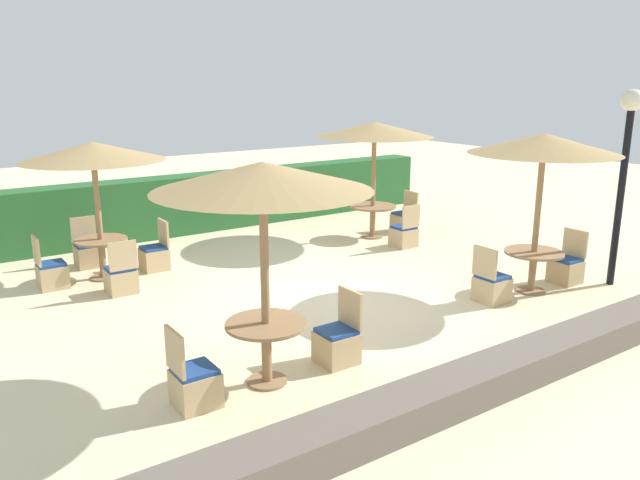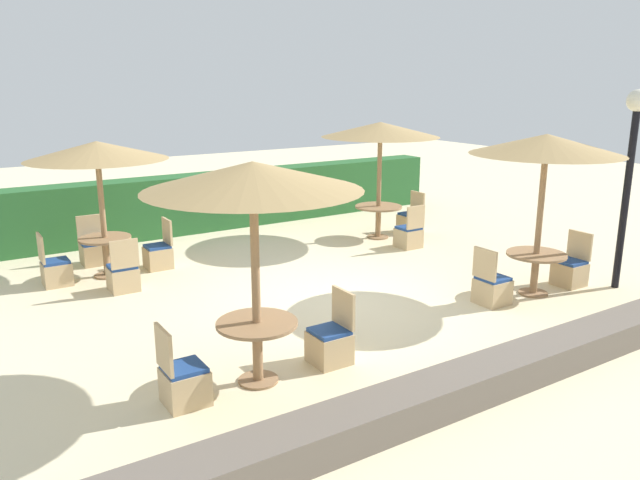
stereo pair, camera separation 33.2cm
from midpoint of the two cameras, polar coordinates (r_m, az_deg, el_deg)
The scene contains 22 objects.
ground_plane at distance 10.07m, azimuth 2.80°, elevation -5.69°, with size 40.00×40.00×0.00m, color beige.
hedge_row at distance 14.86m, azimuth -10.33°, elevation 3.40°, with size 13.00×0.70×1.33m, color #28602D.
stone_border at distance 7.74m, azimuth 17.66°, elevation -11.40°, with size 10.00×0.56×0.37m, color #6B6056.
lamp_post at distance 11.50m, azimuth 27.37°, elevation 7.31°, with size 0.36×0.36×3.32m.
parasol_front_left at distance 6.84m, azimuth -4.77°, elevation 5.73°, with size 2.45×2.45×2.62m.
round_table_front_left at distance 7.36m, azimuth -4.46°, elevation -8.81°, with size 0.95×0.95×0.75m.
patio_chair_front_left_east at distance 7.94m, azimuth 2.18°, elevation -9.39°, with size 0.46×0.46×0.93m.
patio_chair_front_left_west at distance 7.13m, azimuth -11.06°, elevation -12.62°, with size 0.46×0.46×0.93m.
parasol_front_right at distance 10.56m, azimuth 20.85°, elevation 8.10°, with size 2.39×2.39×2.64m.
round_table_front_right at distance 10.92m, azimuth 19.94°, elevation -2.00°, with size 0.96×0.96×0.70m.
patio_chair_front_right_east at distance 11.68m, azimuth 22.66°, elevation -2.60°, with size 0.46×0.46×0.93m.
patio_chair_front_right_west at distance 10.32m, azimuth 16.31°, elevation -4.24°, with size 0.46×0.46×0.93m.
parasol_back_right at distance 13.74m, azimuth 6.24°, elevation 9.96°, with size 2.57×2.57×2.57m.
round_table_back_right at distance 14.01m, azimuth 6.04°, elevation 2.48°, with size 1.04×1.04×0.73m.
patio_chair_back_right_south at distance 13.33m, azimuth 8.84°, elevation 0.41°, with size 0.46×0.46×0.93m.
patio_chair_back_right_east at distance 14.71m, azimuth 8.92°, elevation 1.75°, with size 0.46×0.46×0.93m.
parasol_back_left at distance 11.48m, azimuth -18.95°, elevation 7.69°, with size 2.42×2.42×2.44m.
round_table_back_left at distance 11.79m, azimuth -18.26°, elevation -0.63°, with size 0.92×0.92×0.73m.
patio_chair_back_left_south at distance 10.96m, azimuth -16.73°, elevation -3.16°, with size 0.46×0.46×0.93m.
patio_chair_back_left_north at distance 12.71m, azimuth -19.30°, elevation -0.95°, with size 0.46×0.46×0.93m.
patio_chair_back_left_east at distance 12.10m, azimuth -13.77°, elevation -1.30°, with size 0.46×0.46×0.93m.
patio_chair_back_left_west at distance 11.65m, azimuth -22.29°, elevation -2.60°, with size 0.46×0.46×0.93m.
Camera 2 is at (-5.37, -7.77, 3.49)m, focal length 35.00 mm.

